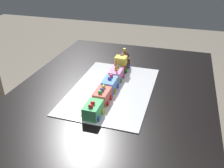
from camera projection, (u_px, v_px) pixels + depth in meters
The scene contains 8 objects.
dining_table at pixel (113, 109), 1.29m from camera, with size 1.40×1.00×0.74m.
cake_board at pixel (112, 89), 1.25m from camera, with size 0.60×0.40×0.00m, color silver.
cake_locomotive at pixel (122, 62), 1.43m from camera, with size 0.14×0.08×0.12m.
cake_car_hopper_bubblegum at pixel (116, 74), 1.34m from camera, with size 0.10×0.08×0.07m.
cake_car_gondola_sky_blue at pixel (110, 84), 1.24m from camera, with size 0.10×0.08×0.07m.
cake_car_tanker_coral at pixel (102, 96), 1.14m from camera, with size 0.10×0.08×0.07m.
cake_car_flatbed_mint_green at pixel (93, 110), 1.04m from camera, with size 0.10×0.08×0.07m.
birthday_candle at pixel (116, 63), 1.30m from camera, with size 0.01×0.01×0.05m.
Camera 1 is at (1.02, 0.31, 1.37)m, focal length 39.16 mm.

